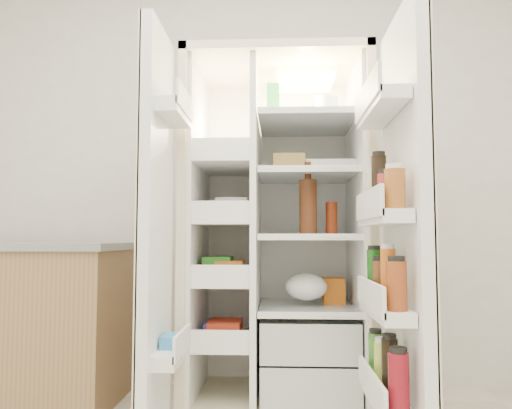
{
  "coord_description": "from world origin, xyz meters",
  "views": [
    {
      "loc": [
        0.14,
        -0.94,
        0.87
      ],
      "look_at": [
        0.04,
        1.25,
        1.03
      ],
      "focal_mm": 34.0,
      "sensor_mm": 36.0,
      "label": 1
    }
  ],
  "objects": [
    {
      "name": "wall_back",
      "position": [
        0.0,
        2.0,
        1.35
      ],
      "size": [
        4.0,
        0.02,
        2.7
      ],
      "primitive_type": "cube",
      "color": "beige",
      "rests_on": "floor"
    },
    {
      "name": "refrigerator",
      "position": [
        0.15,
        1.65,
        0.74
      ],
      "size": [
        0.92,
        0.7,
        1.8
      ],
      "color": "beige",
      "rests_on": "floor"
    },
    {
      "name": "freezer_door",
      "position": [
        -0.36,
        1.05,
        0.89
      ],
      "size": [
        0.15,
        0.4,
        1.72
      ],
      "color": "white",
      "rests_on": "floor"
    },
    {
      "name": "fridge_door",
      "position": [
        0.62,
        0.96,
        0.87
      ],
      "size": [
        0.17,
        0.58,
        1.72
      ],
      "color": "white",
      "rests_on": "floor"
    },
    {
      "name": "kitchen_counter",
      "position": [
        -1.27,
        1.61,
        0.43
      ],
      "size": [
        1.17,
        0.62,
        0.85
      ],
      "color": "olive",
      "rests_on": "floor"
    }
  ]
}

